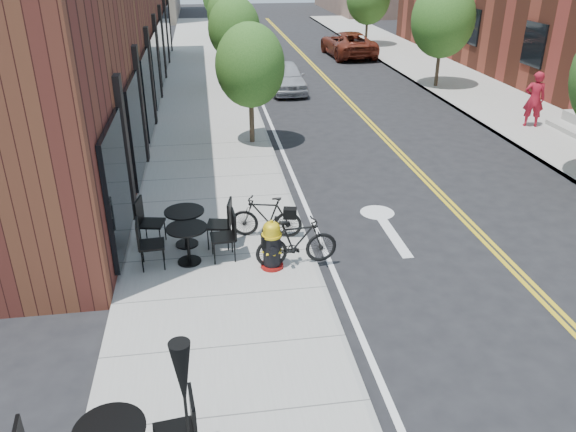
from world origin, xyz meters
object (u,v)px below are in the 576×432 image
parked_car_a (286,77)px  pedestrian (534,99)px  parked_car_b (260,58)px  bicycle_left (266,217)px  parked_car_c (247,37)px  bicycle_right (297,242)px  bistro_set_b (188,240)px  bistro_set_c (185,223)px  patio_umbrella (183,386)px  fire_hydrant (272,245)px  parked_car_far (348,44)px

parked_car_a → pedestrian: bearing=-42.7°
parked_car_a → parked_car_b: (-0.77, 3.97, 0.14)m
bicycle_left → parked_car_c: size_ratio=0.32×
bicycle_left → parked_car_c: 26.06m
bicycle_right → bistro_set_b: bistro_set_b is taller
bistro_set_b → bicycle_right: bearing=-15.2°
bistro_set_c → parked_car_c: parked_car_c is taller
patio_umbrella → bicycle_right: bearing=67.0°
bicycle_left → bistro_set_c: bistro_set_c is taller
fire_hydrant → bicycle_right: fire_hydrant is taller
bistro_set_b → parked_car_a: (4.20, 15.07, 0.02)m
bicycle_left → parked_car_b: (1.73, 18.14, 0.20)m
bicycle_right → patio_umbrella: size_ratio=0.81×
bistro_set_b → pedestrian: (12.08, 7.99, 0.45)m
bicycle_left → bistro_set_b: size_ratio=0.82×
fire_hydrant → bicycle_left: size_ratio=0.66×
fire_hydrant → parked_car_b: bearing=75.9°
parked_car_c → parked_car_a: bearing=-91.1°
parked_car_far → pedestrian: size_ratio=2.67×
bicycle_right → bistro_set_c: (-2.23, 1.18, 0.03)m
parked_car_far → patio_umbrella: bearing=70.0°
bistro_set_c → parked_car_a: bearing=84.3°
parked_car_c → parked_car_far: parked_car_c is taller
fire_hydrant → bistro_set_b: bearing=155.9°
bicycle_right → pedestrian: 13.00m
bicycle_right → parked_car_a: 15.61m
bicycle_right → pedestrian: size_ratio=0.86×
fire_hydrant → parked_car_a: bearing=71.8°
bistro_set_c → bistro_set_b: bearing=-74.5°
bistro_set_c → parked_car_b: (3.49, 18.27, 0.15)m
patio_umbrella → parked_car_b: bearing=82.2°
bicycle_left → parked_car_c: bearing=-170.6°
parked_car_b → parked_car_far: 7.23m
patio_umbrella → pedestrian: size_ratio=1.07×
bicycle_left → patio_umbrella: size_ratio=0.76×
bicycle_right → bistro_set_b: size_ratio=0.86×
bicycle_left → bistro_set_c: bearing=-72.5°
parked_car_far → parked_car_b: bearing=35.0°
bicycle_right → fire_hydrant: bearing=89.3°
patio_umbrella → parked_car_far: size_ratio=0.40×
bicycle_right → parked_car_c: bearing=-7.2°
bicycle_left → bistro_set_c: (-1.76, -0.14, 0.06)m
bicycle_right → pedestrian: (9.91, 8.40, 0.47)m
bicycle_left → bistro_set_b: bearing=-49.1°
bistro_set_b → bistro_set_c: bearing=90.2°
parked_car_b → parked_car_c: parked_car_b is taller
bicycle_right → parked_car_far: bearing=-21.0°
bicycle_left → bistro_set_c: 1.77m
bicycle_right → parked_car_far: parked_car_far is taller
patio_umbrella → parked_car_a: (4.11, 20.38, -0.96)m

